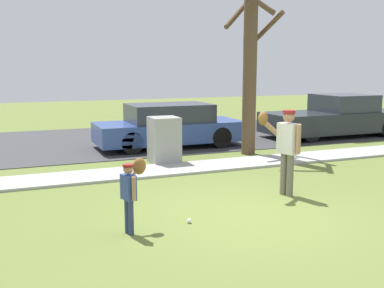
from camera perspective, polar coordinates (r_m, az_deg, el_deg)
name	(u,v)px	position (r m, az deg, el deg)	size (l,w,h in m)	color
ground_plane	(175,171)	(10.97, -2.09, -3.40)	(48.00, 48.00, 0.00)	olive
sidewalk_strip	(174,169)	(11.06, -2.27, -3.14)	(36.00, 1.20, 0.06)	#A3A39E
road_surface	(124,140)	(15.78, -8.43, 0.54)	(36.00, 6.80, 0.02)	#38383A
person_adult	(286,143)	(8.90, 11.62, 0.17)	(0.77, 0.57, 1.66)	#6B6656
person_child	(131,186)	(6.88, -7.58, -5.23)	(0.46, 0.51, 1.10)	navy
baseball	(189,221)	(7.40, -0.36, -9.58)	(0.07, 0.07, 0.07)	white
utility_cabinet	(164,140)	(11.78, -3.49, 0.47)	(0.72, 0.73, 1.20)	gray
street_tree_near	(250,53)	(12.99, 7.29, 11.16)	(1.85, 1.88, 5.35)	brown
parked_wagon_blue	(169,126)	(14.13, -2.87, 2.25)	(4.50, 1.80, 1.33)	#2D478C
parked_pickup_dark	(336,118)	(17.13, 17.52, 3.15)	(5.20, 1.95, 1.48)	#23282D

